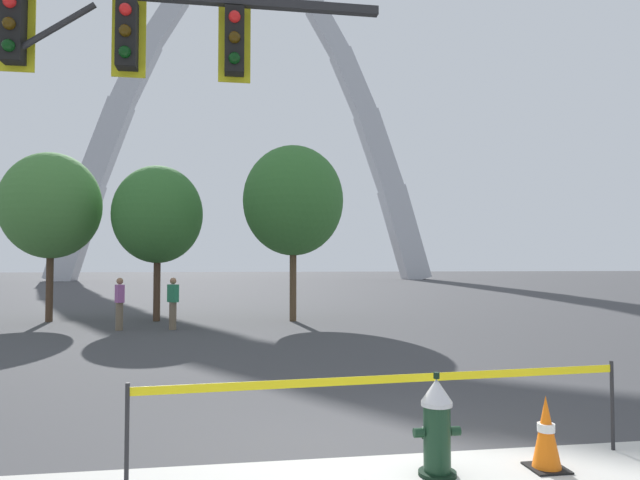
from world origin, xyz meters
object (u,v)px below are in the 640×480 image
object	(u,v)px
monument_arch	(248,133)
pedestrian_standing_center	(120,303)
fire_hydrant	(437,427)
traffic_signal_gantry	(41,90)
pedestrian_walking_left	(173,303)
traffic_cone_by_hydrant	(546,433)

from	to	relation	value
monument_arch	pedestrian_standing_center	xyz separation A→B (m)	(-5.01, -48.75, -16.69)
fire_hydrant	pedestrian_standing_center	distance (m)	13.62
traffic_signal_gantry	pedestrian_walking_left	bearing A→B (deg)	86.42
fire_hydrant	pedestrian_standing_center	xyz separation A→B (m)	(-5.36, 12.52, 0.35)
traffic_cone_by_hydrant	traffic_signal_gantry	world-z (taller)	traffic_signal_gantry
fire_hydrant	pedestrian_walking_left	bearing A→B (deg)	106.85
fire_hydrant	pedestrian_walking_left	distance (m)	13.00
pedestrian_standing_center	traffic_cone_by_hydrant	bearing A→B (deg)	-62.65
pedestrian_walking_left	traffic_signal_gantry	bearing A→B (deg)	-93.58
pedestrian_walking_left	pedestrian_standing_center	distance (m)	1.59
traffic_signal_gantry	monument_arch	size ratio (longest dim) A/B	0.14
fire_hydrant	traffic_cone_by_hydrant	bearing A→B (deg)	-0.83
traffic_cone_by_hydrant	traffic_signal_gantry	xyz separation A→B (m)	(-5.53, 2.35, 3.91)
fire_hydrant	monument_arch	distance (m)	63.59
traffic_cone_by_hydrant	traffic_signal_gantry	size ratio (longest dim) A/B	0.11
pedestrian_standing_center	traffic_signal_gantry	bearing A→B (deg)	-84.65
traffic_signal_gantry	monument_arch	distance (m)	60.54
monument_arch	pedestrian_walking_left	distance (m)	51.71
fire_hydrant	traffic_signal_gantry	bearing A→B (deg)	152.11
pedestrian_walking_left	pedestrian_standing_center	world-z (taller)	same
monument_arch	pedestrian_standing_center	distance (m)	51.77
traffic_signal_gantry	fire_hydrant	bearing A→B (deg)	-27.89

